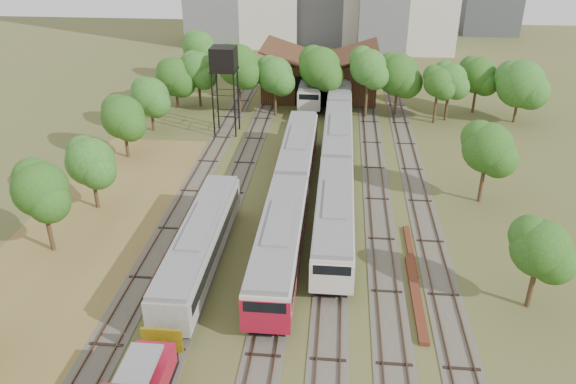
# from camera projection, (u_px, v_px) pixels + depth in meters

# --- Properties ---
(dry_grass_patch) EXTENTS (14.00, 60.00, 0.04)m
(dry_grass_patch) POSITION_uv_depth(u_px,v_px,m) (51.00, 293.00, 40.20)
(dry_grass_patch) COLOR brown
(dry_grass_patch) RESTS_ON ground
(tracks) EXTENTS (24.60, 80.00, 0.19)m
(tracks) POSITION_uv_depth(u_px,v_px,m) (307.00, 196.00, 53.84)
(tracks) COLOR #4C473D
(tracks) RESTS_ON ground
(railcar_red_set) EXTENTS (3.21, 34.58, 3.97)m
(railcar_red_set) POSITION_uv_depth(u_px,v_px,m) (290.00, 193.00, 49.91)
(railcar_red_set) COLOR black
(railcar_red_set) RESTS_ON ground
(railcar_green_set) EXTENTS (3.12, 52.08, 3.86)m
(railcar_green_set) POSITION_uv_depth(u_px,v_px,m) (338.00, 141.00, 61.34)
(railcar_green_set) COLOR black
(railcar_green_set) RESTS_ON ground
(railcar_rear) EXTENTS (3.09, 16.08, 3.82)m
(railcar_rear) POSITION_uv_depth(u_px,v_px,m) (312.00, 86.00, 80.58)
(railcar_rear) COLOR black
(railcar_rear) RESTS_ON ground
(old_grey_coach) EXTENTS (2.94, 18.00, 3.63)m
(old_grey_coach) POSITION_uv_depth(u_px,v_px,m) (201.00, 244.00, 42.42)
(old_grey_coach) COLOR black
(old_grey_coach) RESTS_ON ground
(water_tower) EXTENTS (3.03, 3.03, 10.51)m
(water_tower) POSITION_uv_depth(u_px,v_px,m) (224.00, 61.00, 65.36)
(water_tower) COLOR black
(water_tower) RESTS_ON ground
(rail_pile_near) EXTENTS (0.67, 9.98, 0.33)m
(rail_pile_near) POSITION_uv_depth(u_px,v_px,m) (416.00, 296.00, 39.70)
(rail_pile_near) COLOR #5F2C1B
(rail_pile_near) RESTS_ON ground
(rail_pile_far) EXTENTS (0.47, 7.55, 0.25)m
(rail_pile_far) POSITION_uv_depth(u_px,v_px,m) (410.00, 251.00, 45.06)
(rail_pile_far) COLOR #5F2C1B
(rail_pile_far) RESTS_ON ground
(maintenance_shed) EXTENTS (16.45, 11.55, 7.58)m
(maintenance_shed) POSITION_uv_depth(u_px,v_px,m) (320.00, 76.00, 81.91)
(maintenance_shed) COLOR #3B1F15
(maintenance_shed) RESTS_ON ground
(tree_band_left) EXTENTS (6.08, 75.21, 8.04)m
(tree_band_left) POSITION_uv_depth(u_px,v_px,m) (116.00, 128.00, 56.84)
(tree_band_left) COLOR #382616
(tree_band_left) RESTS_ON ground
(tree_band_far) EXTENTS (47.37, 8.84, 9.30)m
(tree_band_far) POSITION_uv_depth(u_px,v_px,m) (366.00, 74.00, 72.65)
(tree_band_far) COLOR #382616
(tree_band_far) RESTS_ON ground
(tree_band_right) EXTENTS (5.41, 41.54, 7.70)m
(tree_band_right) POSITION_uv_depth(u_px,v_px,m) (482.00, 147.00, 51.43)
(tree_band_right) COLOR #382616
(tree_band_right) RESTS_ON ground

